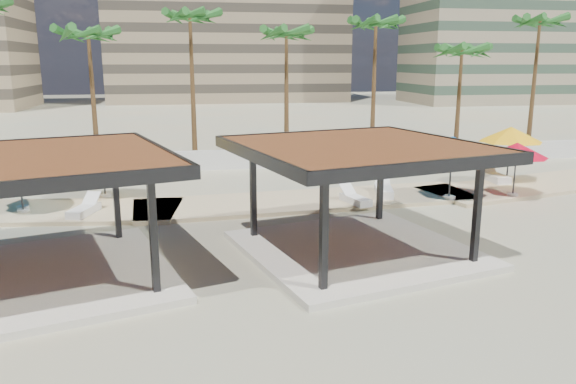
# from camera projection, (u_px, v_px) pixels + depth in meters

# --- Properties ---
(ground) EXTENTS (200.00, 200.00, 0.00)m
(ground) POSITION_uv_depth(u_px,v_px,m) (297.00, 254.00, 19.28)
(ground) COLOR tan
(ground) RESTS_ON ground
(promenade) EXTENTS (44.45, 7.97, 0.24)m
(promenade) POSITION_uv_depth(u_px,v_px,m) (306.00, 198.00, 26.96)
(promenade) COLOR #C6B284
(promenade) RESTS_ON ground
(boundary_wall) EXTENTS (56.00, 0.30, 1.20)m
(boundary_wall) POSITION_uv_depth(u_px,v_px,m) (246.00, 159.00, 34.46)
(boundary_wall) COLOR silver
(boundary_wall) RESTS_ON ground
(building_mid) EXTENTS (38.00, 16.00, 30.40)m
(building_mid) POSITION_uv_depth(u_px,v_px,m) (227.00, 12.00, 91.42)
(building_mid) COLOR #847259
(building_mid) RESTS_ON ground
(pavilion_central) EXTENTS (9.13, 9.13, 3.83)m
(pavilion_central) POSITION_uv_depth(u_px,v_px,m) (358.00, 189.00, 18.88)
(pavilion_central) COLOR beige
(pavilion_central) RESTS_ON ground
(pavilion_west) EXTENTS (9.47, 9.47, 3.87)m
(pavilion_west) POSITION_uv_depth(u_px,v_px,m) (35.00, 207.00, 16.35)
(pavilion_west) COLOR beige
(pavilion_west) RESTS_ON ground
(umbrella_a) EXTENTS (2.98, 2.98, 2.58)m
(umbrella_a) POSITION_uv_depth(u_px,v_px,m) (17.00, 159.00, 24.04)
(umbrella_a) COLOR beige
(umbrella_a) RESTS_ON promenade
(umbrella_b) EXTENTS (3.28, 3.28, 2.75)m
(umbrella_b) POSITION_uv_depth(u_px,v_px,m) (102.00, 147.00, 26.18)
(umbrella_b) COLOR beige
(umbrella_b) RESTS_ON promenade
(umbrella_c) EXTENTS (3.76, 3.76, 2.57)m
(umbrella_c) POSITION_uv_depth(u_px,v_px,m) (517.00, 150.00, 26.38)
(umbrella_c) COLOR beige
(umbrella_c) RESTS_ON promenade
(umbrella_d) EXTENTS (4.28, 4.28, 2.94)m
(umbrella_d) POSITION_uv_depth(u_px,v_px,m) (452.00, 145.00, 25.72)
(umbrella_d) COLOR beige
(umbrella_d) RESTS_ON promenade
(umbrella_e) EXTENTS (4.11, 4.11, 2.94)m
(umbrella_e) POSITION_uv_depth(u_px,v_px,m) (511.00, 134.00, 29.54)
(umbrella_e) COLOR beige
(umbrella_e) RESTS_ON promenade
(umbrella_f) EXTENTS (3.67, 3.67, 2.58)m
(umbrella_f) POSITION_uv_depth(u_px,v_px,m) (18.00, 161.00, 23.47)
(umbrella_f) COLOR beige
(umbrella_f) RESTS_ON promenade
(lounger_a) EXTENTS (1.24, 2.11, 0.76)m
(lounger_a) POSITION_uv_depth(u_px,v_px,m) (84.00, 210.00, 23.64)
(lounger_a) COLOR white
(lounger_a) RESTS_ON promenade
(lounger_b) EXTENTS (1.09, 2.05, 0.74)m
(lounger_b) POSITION_uv_depth(u_px,v_px,m) (355.00, 199.00, 25.48)
(lounger_b) COLOR white
(lounger_b) RESTS_ON promenade
(lounger_c) EXTENTS (1.30, 2.42, 0.87)m
(lounger_c) POSITION_uv_depth(u_px,v_px,m) (384.00, 190.00, 27.12)
(lounger_c) COLOR white
(lounger_c) RESTS_ON promenade
(lounger_d) EXTENTS (0.85, 2.37, 0.89)m
(lounger_d) POSITION_uv_depth(u_px,v_px,m) (494.00, 176.00, 30.32)
(lounger_d) COLOR white
(lounger_d) RESTS_ON promenade
(palm_c) EXTENTS (3.00, 3.00, 8.87)m
(palm_c) POSITION_uv_depth(u_px,v_px,m) (89.00, 39.00, 33.24)
(palm_c) COLOR brown
(palm_c) RESTS_ON ground
(palm_d) EXTENTS (3.00, 3.00, 10.00)m
(palm_d) POSITION_uv_depth(u_px,v_px,m) (190.00, 23.00, 34.84)
(palm_d) COLOR brown
(palm_d) RESTS_ON ground
(palm_e) EXTENTS (3.00, 3.00, 9.01)m
(palm_e) POSITION_uv_depth(u_px,v_px,m) (286.00, 39.00, 35.64)
(palm_e) COLOR brown
(palm_e) RESTS_ON ground
(palm_f) EXTENTS (3.00, 3.00, 9.70)m
(palm_f) POSITION_uv_depth(u_px,v_px,m) (376.00, 29.00, 36.75)
(palm_f) COLOR brown
(palm_f) RESTS_ON ground
(palm_g) EXTENTS (3.00, 3.00, 7.98)m
(palm_g) POSITION_uv_depth(u_px,v_px,m) (462.00, 55.00, 37.81)
(palm_g) COLOR brown
(palm_g) RESTS_ON ground
(palm_h) EXTENTS (3.00, 3.00, 10.00)m
(palm_h) POSITION_uv_depth(u_px,v_px,m) (539.00, 27.00, 39.02)
(palm_h) COLOR brown
(palm_h) RESTS_ON ground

